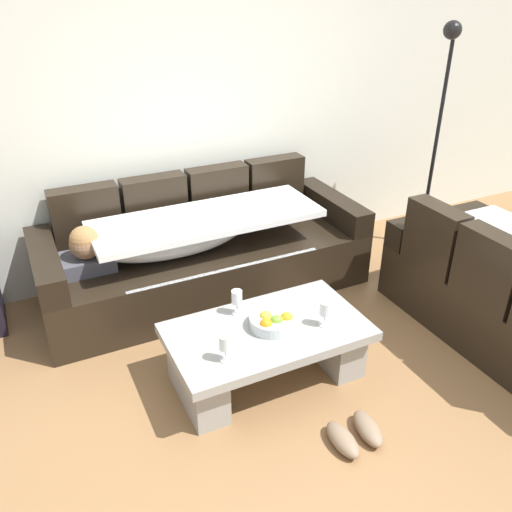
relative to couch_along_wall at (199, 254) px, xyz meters
name	(u,v)px	position (x,y,z in m)	size (l,w,h in m)	color
ground_plane	(338,413)	(0.24, -1.63, -0.33)	(14.00, 14.00, 0.00)	olive
back_wall	(198,105)	(0.24, 0.52, 1.02)	(9.00, 0.10, 2.70)	silver
couch_along_wall	(199,254)	(0.00, 0.00, 0.00)	(2.49, 0.92, 0.88)	black
coffee_table	(267,347)	(0.00, -1.16, -0.09)	(1.20, 0.68, 0.38)	#9B9B96
fruit_bowl	(273,321)	(0.04, -1.17, 0.09)	(0.28, 0.28, 0.10)	silver
wine_glass_near_left	(225,343)	(-0.34, -1.33, 0.17)	(0.07, 0.07, 0.17)	silver
wine_glass_near_right	(325,309)	(0.33, -1.29, 0.17)	(0.07, 0.07, 0.17)	silver
wine_glass_far_back	(237,298)	(-0.10, -0.94, 0.17)	(0.07, 0.07, 0.17)	silver
floor_lamp	(438,128)	(2.11, -0.16, 0.79)	(0.33, 0.31, 1.95)	black
pair_of_shoes	(355,434)	(0.21, -1.83, -0.28)	(0.32, 0.29, 0.09)	#8C7259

